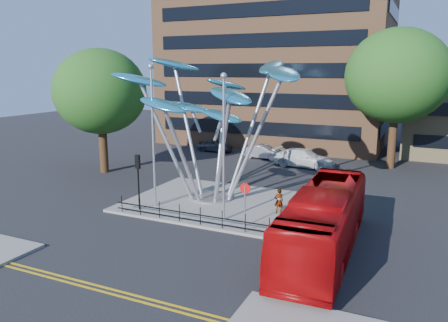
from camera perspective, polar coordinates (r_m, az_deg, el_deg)
The scene contains 18 objects.
ground at distance 23.06m, azimuth -4.38°, elevation -10.07°, with size 120.00×120.00×0.00m, color black.
traffic_island at distance 28.49m, azimuth -0.22°, elevation -5.53°, with size 12.00×9.00×0.15m, color slate.
double_yellow_near at distance 18.56m, azimuth -13.84°, elevation -16.11°, with size 40.00×0.12×0.01m, color gold.
double_yellow_far at distance 18.36m, azimuth -14.45°, elevation -16.47°, with size 40.00×0.12×0.01m, color gold.
brick_tower at distance 53.62m, azimuth 7.17°, elevation 18.66°, with size 25.00×15.00×30.00m, color brown.
tree_right at distance 40.68m, azimuth 21.71°, elevation 10.27°, with size 8.80×8.80×12.11m.
tree_left at distance 37.75m, azimuth -15.87°, elevation 8.70°, with size 7.60×7.60×10.32m.
leaf_sculpture at distance 28.31m, azimuth -1.61°, elevation 8.37°, with size 12.72×9.54×9.51m.
street_lamp_left at distance 26.94m, azimuth -9.29°, elevation 4.80°, with size 0.36×0.36×8.80m.
street_lamp_right at distance 24.09m, azimuth -0.03°, elevation 3.50°, with size 0.36×0.36×8.30m.
traffic_light_island at distance 26.90m, azimuth -11.17°, elevation -1.21°, with size 0.28×0.18×3.42m.
no_entry_sign_island at distance 23.78m, azimuth 2.76°, elevation -4.73°, with size 0.60×0.10×2.45m.
pedestrian_railing_front at distance 24.71m, azimuth -4.50°, elevation -7.17°, with size 10.00×0.06×1.00m.
red_bus at distance 21.33m, azimuth 12.94°, elevation -7.67°, with size 2.66×11.35×3.16m, color #A50709.
pedestrian at distance 26.32m, azimuth 7.16°, elevation -5.21°, with size 0.55×0.36×1.52m, color gray.
parked_car_left at distance 46.43m, azimuth -1.21°, elevation 2.02°, with size 1.52×3.78×1.29m, color #3E4145.
parked_car_mid at distance 42.83m, azimuth 5.19°, elevation 1.18°, with size 1.44×4.12×1.36m, color #999BA0.
parked_car_right at distance 39.75m, azimuth 10.38°, elevation 0.37°, with size 2.24×5.50×1.60m, color silver.
Camera 1 is at (10.57, -18.59, 8.62)m, focal length 35.00 mm.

